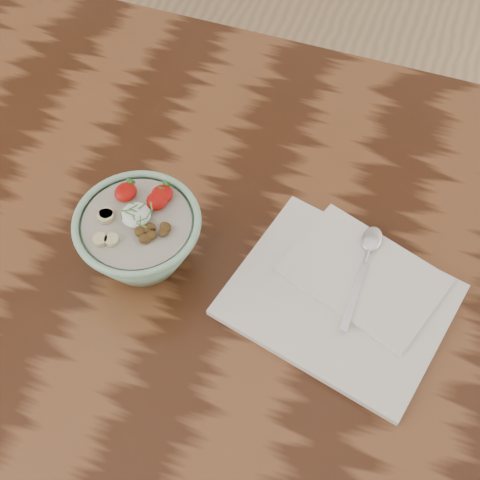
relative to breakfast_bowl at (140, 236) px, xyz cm
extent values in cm
cube|color=#381B0E|center=(10.18, 6.92, -7.84)|extent=(160.00, 90.00, 4.00)
cylinder|color=#4C2D19|center=(-61.82, 43.92, -45.34)|extent=(7.00, 7.00, 71.00)
cylinder|color=#90C19D|center=(0.00, -0.06, -5.29)|extent=(7.60, 7.60, 1.09)
torus|color=#90C19D|center=(0.00, -0.06, 3.57)|extent=(17.28, 17.28, 1.00)
cylinder|color=#B7AA98|center=(0.00, -0.06, 3.03)|extent=(14.66, 14.66, 0.90)
ellipsoid|color=white|center=(-0.24, 0.48, 4.25)|extent=(3.98, 3.98, 2.19)
ellipsoid|color=#A70B07|center=(1.68, 4.76, 4.30)|extent=(2.98, 3.28, 1.64)
cone|color=#286623|center=(1.68, 6.11, 4.60)|extent=(1.40, 1.03, 1.52)
ellipsoid|color=#A70B07|center=(-3.10, 3.52, 4.30)|extent=(2.98, 3.28, 1.64)
cone|color=#286623|center=(-3.10, 4.86, 4.60)|extent=(1.40, 1.03, 1.52)
ellipsoid|color=#A70B07|center=(1.48, 3.64, 4.29)|extent=(2.93, 3.22, 1.61)
cone|color=#286623|center=(1.48, 4.96, 4.59)|extent=(1.40, 1.03, 1.52)
cylinder|color=#D1C289|center=(-1.78, -3.91, 3.88)|extent=(1.85, 1.85, 0.70)
cylinder|color=#D1C289|center=(-3.19, -4.37, 3.88)|extent=(1.94, 1.94, 0.70)
cylinder|color=#D1C289|center=(-4.13, -0.79, 3.88)|extent=(2.17, 2.17, 0.70)
cylinder|color=#D1C289|center=(-4.20, -0.40, 3.88)|extent=(1.89, 1.89, 0.70)
ellipsoid|color=brown|center=(2.30, -2.38, 3.95)|extent=(1.50, 1.64, 1.06)
ellipsoid|color=brown|center=(2.30, -2.40, 4.01)|extent=(2.20, 2.17, 1.07)
ellipsoid|color=brown|center=(4.14, 0.09, 4.02)|extent=(2.13, 2.12, 1.16)
ellipsoid|color=brown|center=(3.88, 0.38, 3.91)|extent=(1.65, 1.57, 0.63)
ellipsoid|color=brown|center=(2.88, -1.65, 4.03)|extent=(1.87, 1.97, 1.08)
ellipsoid|color=brown|center=(4.16, -0.66, 3.96)|extent=(1.95, 1.95, 0.77)
ellipsoid|color=brown|center=(2.07, -0.62, 3.87)|extent=(1.34, 1.27, 0.84)
ellipsoid|color=brown|center=(1.24, -1.55, 4.09)|extent=(1.67, 1.89, 1.02)
ellipsoid|color=brown|center=(1.83, -0.98, 4.00)|extent=(1.83, 1.77, 0.98)
ellipsoid|color=brown|center=(2.29, -0.36, 3.97)|extent=(1.59, 1.31, 1.11)
cylinder|color=#397D35|center=(-0.59, 0.81, 5.48)|extent=(0.88, 1.24, 0.23)
cylinder|color=#397D35|center=(0.12, -0.67, 5.48)|extent=(0.73, 0.82, 0.21)
cylinder|color=#397D35|center=(1.31, -0.69, 5.48)|extent=(1.25, 1.18, 0.23)
cylinder|color=#397D35|center=(1.62, -1.50, 5.48)|extent=(1.51, 0.35, 0.23)
cylinder|color=#397D35|center=(1.08, -0.72, 5.48)|extent=(0.67, 1.28, 0.23)
cylinder|color=#397D35|center=(1.62, 1.68, 5.48)|extent=(0.81, 1.19, 0.22)
cylinder|color=#397D35|center=(-0.58, -0.33, 5.48)|extent=(1.58, 0.42, 0.23)
cylinder|color=#397D35|center=(-1.46, -1.07, 5.48)|extent=(0.75, 0.99, 0.22)
cylinder|color=#397D35|center=(-1.25, 0.03, 5.48)|extent=(1.23, 0.77, 0.22)
cylinder|color=#397D35|center=(0.46, 1.43, 5.48)|extent=(0.76, 1.31, 0.23)
cylinder|color=#397D35|center=(1.80, 0.65, 5.48)|extent=(0.33, 1.53, 0.23)
cylinder|color=#397D35|center=(-1.16, 1.33, 5.48)|extent=(1.08, 0.27, 0.22)
cylinder|color=#397D35|center=(-0.45, 0.39, 5.48)|extent=(1.27, 0.36, 0.22)
cube|color=white|center=(28.21, 2.43, -5.28)|extent=(33.30, 29.23, 1.10)
cube|color=white|center=(30.42, 6.84, -4.40)|extent=(24.54, 20.52, 0.66)
cube|color=silver|center=(29.98, 2.82, -3.90)|extent=(1.29, 11.14, 0.34)
cylinder|color=silver|center=(30.12, 9.83, -3.73)|extent=(0.74, 2.91, 0.68)
ellipsoid|color=silver|center=(30.18, 12.61, -3.61)|extent=(3.05, 4.50, 0.92)
camera|label=1|loc=(29.61, -43.21, 76.29)|focal=50.00mm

